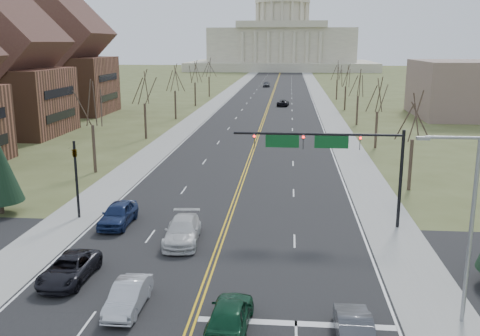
% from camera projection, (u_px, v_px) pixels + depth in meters
% --- Properties ---
extents(ground, '(600.00, 600.00, 0.00)m').
position_uv_depth(ground, '(197.00, 309.00, 27.04)').
color(ground, '#494F27').
rests_on(ground, ground).
extents(road, '(20.00, 380.00, 0.01)m').
position_uv_depth(road, '(272.00, 96.00, 133.66)').
color(road, black).
rests_on(road, ground).
extents(cross_road, '(120.00, 14.00, 0.01)m').
position_uv_depth(cross_road, '(213.00, 262.00, 32.85)').
color(cross_road, black).
rests_on(cross_road, ground).
extents(sidewalk_left, '(4.00, 380.00, 0.03)m').
position_uv_depth(sidewalk_left, '(224.00, 96.00, 134.74)').
color(sidewalk_left, gray).
rests_on(sidewalk_left, ground).
extents(sidewalk_right, '(4.00, 380.00, 0.03)m').
position_uv_depth(sidewalk_right, '(320.00, 97.00, 132.58)').
color(sidewalk_right, gray).
rests_on(sidewalk_right, ground).
extents(center_line, '(0.42, 380.00, 0.01)m').
position_uv_depth(center_line, '(272.00, 96.00, 133.66)').
color(center_line, gold).
rests_on(center_line, road).
extents(edge_line_left, '(0.15, 380.00, 0.01)m').
position_uv_depth(edge_line_left, '(233.00, 96.00, 134.54)').
color(edge_line_left, silver).
rests_on(edge_line_left, road).
extents(edge_line_right, '(0.15, 380.00, 0.01)m').
position_uv_depth(edge_line_right, '(311.00, 97.00, 132.78)').
color(edge_line_right, silver).
rests_on(edge_line_right, road).
extents(stop_bar, '(9.50, 0.50, 0.01)m').
position_uv_depth(stop_bar, '(296.00, 323.00, 25.62)').
color(stop_bar, silver).
rests_on(stop_bar, road).
extents(capitol, '(90.00, 60.00, 50.00)m').
position_uv_depth(capitol, '(282.00, 40.00, 266.03)').
color(capitol, beige).
rests_on(capitol, ground).
extents(signal_mast, '(12.12, 0.44, 7.20)m').
position_uv_depth(signal_mast, '(330.00, 149.00, 38.14)').
color(signal_mast, black).
rests_on(signal_mast, ground).
extents(signal_left, '(0.32, 0.36, 6.00)m').
position_uv_depth(signal_left, '(76.00, 171.00, 40.31)').
color(signal_left, black).
rests_on(signal_left, ground).
extents(street_light, '(2.90, 0.25, 9.07)m').
position_uv_depth(street_light, '(466.00, 218.00, 24.70)').
color(street_light, gray).
rests_on(street_light, ground).
extents(tree_r_0, '(3.74, 3.74, 8.50)m').
position_uv_depth(tree_r_0, '(414.00, 119.00, 47.41)').
color(tree_r_0, '#362B1F').
rests_on(tree_r_0, ground).
extents(tree_l_0, '(3.96, 3.96, 9.00)m').
position_uv_depth(tree_l_0, '(91.00, 106.00, 53.98)').
color(tree_l_0, '#362B1F').
rests_on(tree_l_0, ground).
extents(tree_r_1, '(3.74, 3.74, 8.50)m').
position_uv_depth(tree_r_1, '(378.00, 97.00, 66.80)').
color(tree_r_1, '#362B1F').
rests_on(tree_r_1, ground).
extents(tree_l_1, '(3.96, 3.96, 9.00)m').
position_uv_depth(tree_l_1, '(144.00, 89.00, 73.37)').
color(tree_l_1, '#362B1F').
rests_on(tree_l_1, ground).
extents(tree_r_2, '(3.74, 3.74, 8.50)m').
position_uv_depth(tree_r_2, '(358.00, 85.00, 86.18)').
color(tree_r_2, '#362B1F').
rests_on(tree_r_2, ground).
extents(tree_l_2, '(3.96, 3.96, 9.00)m').
position_uv_depth(tree_l_2, '(175.00, 79.00, 92.76)').
color(tree_l_2, '#362B1F').
rests_on(tree_l_2, ground).
extents(tree_r_3, '(3.74, 3.74, 8.50)m').
position_uv_depth(tree_r_3, '(346.00, 77.00, 105.57)').
color(tree_r_3, '#362B1F').
rests_on(tree_r_3, ground).
extents(tree_l_3, '(3.96, 3.96, 9.00)m').
position_uv_depth(tree_l_3, '(195.00, 73.00, 112.14)').
color(tree_l_3, '#362B1F').
rests_on(tree_l_3, ground).
extents(tree_r_4, '(3.74, 3.74, 8.50)m').
position_uv_depth(tree_r_4, '(337.00, 72.00, 124.96)').
color(tree_r_4, '#362B1F').
rests_on(tree_r_4, ground).
extents(tree_l_4, '(3.96, 3.96, 9.00)m').
position_uv_depth(tree_l_4, '(209.00, 68.00, 131.53)').
color(tree_l_4, '#362B1F').
rests_on(tree_l_4, ground).
extents(bldg_left_mid, '(15.10, 14.28, 20.75)m').
position_uv_depth(bldg_left_mid, '(8.00, 76.00, 76.78)').
color(bldg_left_mid, brown).
rests_on(bldg_left_mid, ground).
extents(bldg_left_far, '(17.10, 14.28, 23.25)m').
position_uv_depth(bldg_left_far, '(63.00, 62.00, 100.00)').
color(bldg_left_far, brown).
rests_on(bldg_left_far, ground).
extents(car_nb_inner_lead, '(2.11, 4.81, 1.61)m').
position_uv_depth(car_nb_inner_lead, '(230.00, 315.00, 24.84)').
color(car_nb_inner_lead, '#0C3721').
rests_on(car_nb_inner_lead, road).
extents(car_nb_outer_lead, '(1.56, 4.42, 1.45)m').
position_uv_depth(car_nb_outer_lead, '(354.00, 327.00, 23.91)').
color(car_nb_outer_lead, '#434449').
rests_on(car_nb_outer_lead, road).
extents(car_sb_inner_lead, '(1.51, 4.29, 1.41)m').
position_uv_depth(car_sb_inner_lead, '(128.00, 296.00, 26.84)').
color(car_sb_inner_lead, '#B3B5BC').
rests_on(car_sb_inner_lead, road).
extents(car_sb_outer_lead, '(2.42, 5.03, 1.38)m').
position_uv_depth(car_sb_outer_lead, '(69.00, 269.00, 30.14)').
color(car_sb_outer_lead, black).
rests_on(car_sb_outer_lead, road).
extents(car_sb_inner_second, '(2.63, 5.64, 1.59)m').
position_uv_depth(car_sb_inner_second, '(183.00, 231.00, 35.92)').
color(car_sb_inner_second, silver).
rests_on(car_sb_inner_second, road).
extents(car_sb_outer_second, '(2.03, 4.94, 1.68)m').
position_uv_depth(car_sb_outer_second, '(118.00, 214.00, 39.31)').
color(car_sb_outer_second, '#15244C').
rests_on(car_sb_outer_second, road).
extents(car_far_nb, '(2.69, 5.02, 1.34)m').
position_uv_depth(car_far_nb, '(283.00, 103.00, 113.44)').
color(car_far_nb, black).
rests_on(car_far_nb, road).
extents(car_far_sb, '(2.05, 4.87, 1.64)m').
position_uv_depth(car_far_sb, '(266.00, 84.00, 162.51)').
color(car_far_sb, '#45474C').
rests_on(car_far_sb, road).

